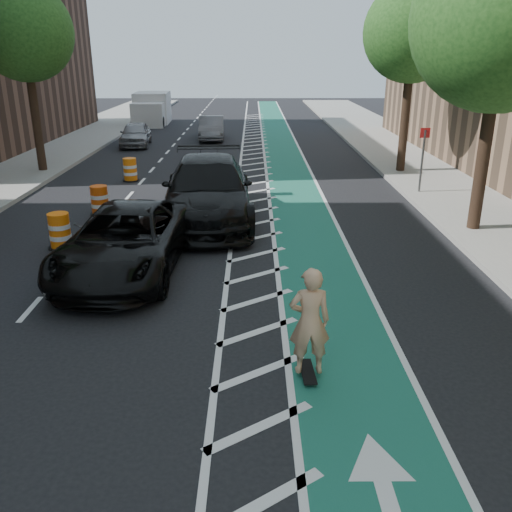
{
  "coord_description": "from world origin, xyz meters",
  "views": [
    {
      "loc": [
        1.42,
        -7.71,
        4.94
      ],
      "look_at": [
        1.47,
        2.59,
        1.1
      ],
      "focal_mm": 38.0,
      "sensor_mm": 36.0,
      "label": 1
    }
  ],
  "objects_px": {
    "suv_near": "(126,240)",
    "barrel_a": "(60,232)",
    "suv_far": "(208,190)",
    "skateboarder": "(310,321)"
  },
  "relations": [
    {
      "from": "skateboarder",
      "to": "barrel_a",
      "type": "relative_size",
      "value": 1.86
    },
    {
      "from": "suv_far",
      "to": "barrel_a",
      "type": "distance_m",
      "value": 4.66
    },
    {
      "from": "barrel_a",
      "to": "suv_far",
      "type": "bearing_deg",
      "value": 34.8
    },
    {
      "from": "skateboarder",
      "to": "barrel_a",
      "type": "height_order",
      "value": "skateboarder"
    },
    {
      "from": "suv_near",
      "to": "barrel_a",
      "type": "distance_m",
      "value": 2.75
    },
    {
      "from": "skateboarder",
      "to": "suv_far",
      "type": "height_order",
      "value": "suv_far"
    },
    {
      "from": "suv_far",
      "to": "skateboarder",
      "type": "bearing_deg",
      "value": -78.98
    },
    {
      "from": "suv_near",
      "to": "barrel_a",
      "type": "height_order",
      "value": "suv_near"
    },
    {
      "from": "suv_near",
      "to": "suv_far",
      "type": "height_order",
      "value": "suv_far"
    },
    {
      "from": "skateboarder",
      "to": "suv_far",
      "type": "bearing_deg",
      "value": -78.36
    }
  ]
}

